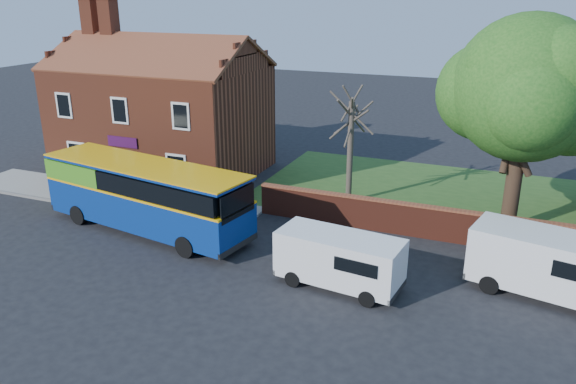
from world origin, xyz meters
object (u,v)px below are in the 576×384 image
at_px(van_near, 340,258).
at_px(van_far, 550,263).
at_px(large_tree, 528,93).
at_px(bus, 141,192).

bearing_deg(van_near, van_far, 23.52).
distance_m(van_near, large_tree, 11.70).
bearing_deg(bus, van_far, 10.99).
xyz_separation_m(van_near, large_tree, (5.96, 8.46, 5.45)).
bearing_deg(large_tree, bus, -157.91).
distance_m(van_far, large_tree, 8.26).
bearing_deg(van_near, bus, 176.90).
height_order(bus, van_far, bus).
xyz_separation_m(bus, van_far, (17.95, 0.49, -0.51)).
distance_m(van_near, van_far, 7.79).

